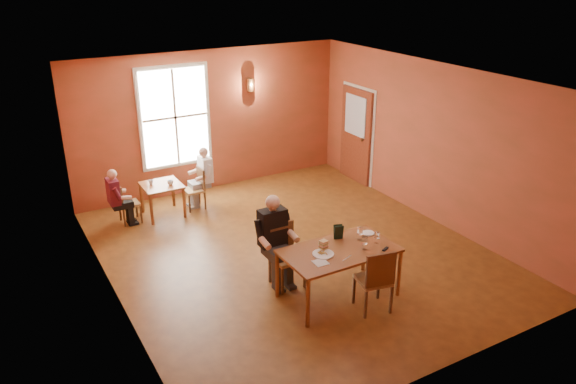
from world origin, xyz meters
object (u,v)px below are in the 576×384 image
chair_empty (373,278)px  chair_diner_maroon (129,203)px  diner_main (288,246)px  second_table (163,200)px  chair_diner_white (194,189)px  diner_white (195,181)px  chair_diner_main (287,257)px  diner_maroon (127,196)px  main_table (338,273)px

chair_empty → chair_diner_maroon: (-2.23, 4.62, -0.10)m
diner_main → second_table: (-0.84, 3.49, -0.37)m
chair_empty → second_table: chair_empty is taller
chair_diner_white → diner_white: (0.03, 0.00, 0.18)m
diner_main → chair_diner_maroon: size_ratio=1.72×
chair_diner_main → diner_maroon: size_ratio=0.89×
chair_diner_main → diner_white: size_ratio=0.83×
second_table → diner_main: bearing=-76.5°
diner_white → chair_diner_white: bearing=90.0°
chair_diner_white → chair_diner_maroon: size_ratio=1.03×
chair_diner_main → diner_main: bearing=90.0°
chair_empty → chair_diner_maroon: chair_empty is taller
diner_main → chair_empty: (0.74, -1.13, -0.19)m
main_table → diner_white: diner_white is taller
second_table → chair_diner_white: (0.65, 0.00, 0.09)m
diner_maroon → chair_diner_white: bearing=90.0°
chair_diner_white → second_table: bearing=90.0°
chair_diner_white → diner_white: bearing=-90.0°
chair_diner_main → diner_white: 3.46m
chair_empty → chair_diner_maroon: size_ratio=1.24×
chair_empty → chair_diner_maroon: bearing=127.3°
main_table → chair_empty: (0.24, -0.51, 0.10)m
chair_empty → diner_maroon: size_ratio=0.90×
chair_diner_main → chair_empty: size_ratio=0.99×
diner_maroon → chair_empty: bearing=26.1°
chair_diner_maroon → diner_main: bearing=23.1°
second_table → chair_diner_white: bearing=0.0°
second_table → chair_empty: bearing=-71.1°
chair_diner_main → chair_diner_white: chair_diner_main is taller
main_table → chair_diner_white: chair_diner_white is taller
main_table → second_table: main_table is taller
main_table → second_table: size_ratio=2.29×
main_table → chair_diner_main: size_ratio=1.71×
second_table → diner_white: size_ratio=0.62×
diner_main → chair_diner_maroon: 3.80m
diner_main → diner_maroon: diner_main is taller
chair_diner_main → diner_maroon: (-1.52, 3.46, 0.06)m
chair_diner_white → diner_maroon: diner_maroon is taller
second_table → diner_maroon: size_ratio=0.66×
chair_empty → diner_maroon: (-2.26, 4.62, 0.06)m
main_table → chair_diner_white: (-0.69, 4.11, 0.02)m
main_table → second_table: 4.32m
chair_diner_main → main_table: bearing=127.6°
main_table → second_table: bearing=108.0°
chair_diner_main → chair_diner_maroon: (-1.49, 3.46, -0.09)m
diner_main → second_table: 3.61m
main_table → diner_maroon: 4.58m
chair_diner_white → chair_diner_main: bearing=-176.9°
chair_empty → diner_white: 4.71m
main_table → diner_maroon: diner_maroon is taller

